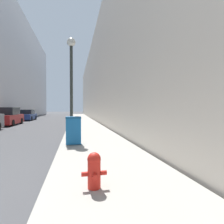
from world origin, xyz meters
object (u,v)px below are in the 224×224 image
at_px(lamppost, 71,76).
at_px(parked_sedan_near, 8,117).
at_px(parked_sedan_far, 27,115).
at_px(trash_bin, 74,130).
at_px(fire_hydrant, 94,169).

height_order(lamppost, parked_sedan_near, lamppost).
height_order(parked_sedan_near, parked_sedan_far, parked_sedan_near).
bearing_deg(trash_bin, fire_hydrant, -84.42).
bearing_deg(trash_bin, lamppost, 93.23).
height_order(fire_hydrant, lamppost, lamppost).
xyz_separation_m(trash_bin, parked_sedan_near, (-6.60, 11.88, 0.07)).
relative_size(fire_hydrant, parked_sedan_near, 0.15).
distance_m(fire_hydrant, parked_sedan_near, 17.71).
xyz_separation_m(lamppost, parked_sedan_near, (-6.47, 9.62, -2.67)).
xyz_separation_m(fire_hydrant, lamppost, (-0.55, 6.63, 2.99)).
bearing_deg(fire_hydrant, lamppost, 94.78).
xyz_separation_m(fire_hydrant, parked_sedan_far, (-7.10, 23.85, 0.21)).
relative_size(trash_bin, lamppost, 0.22).
relative_size(trash_bin, parked_sedan_near, 0.26).
bearing_deg(fire_hydrant, trash_bin, 95.58).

